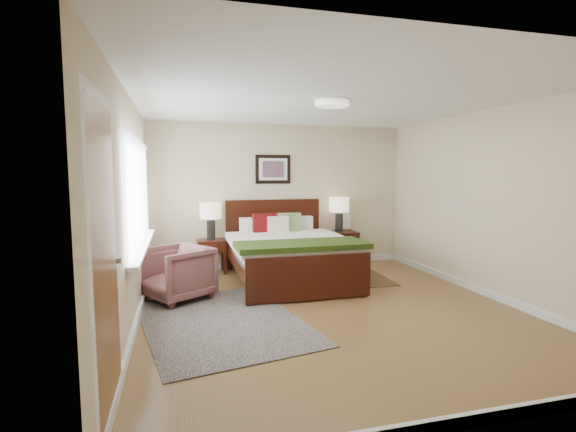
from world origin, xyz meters
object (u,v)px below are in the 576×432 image
object	(u,v)px
armchair	(177,273)
rug_persian	(222,321)
nightstand_left	(211,247)
bed	(288,246)
lamp_right	(339,207)
nightstand_right	(339,245)
lamp_left	(211,214)

from	to	relation	value
armchair	rug_persian	world-z (taller)	armchair
nightstand_left	armchair	bearing A→B (deg)	-111.90
bed	rug_persian	world-z (taller)	bed
nightstand_left	lamp_right	xyz separation A→B (m)	(2.26, 0.02, 0.61)
nightstand_right	lamp_left	world-z (taller)	lamp_left
bed	nightstand_right	distance (m)	1.44
bed	armchair	world-z (taller)	bed
bed	armchair	bearing A→B (deg)	-161.60
bed	lamp_left	distance (m)	1.45
lamp_left	nightstand_left	bearing A→B (deg)	-90.00
lamp_right	rug_persian	distance (m)	3.50
lamp_left	bed	bearing A→B (deg)	-37.48
nightstand_right	lamp_right	bearing A→B (deg)	90.00
nightstand_right	armchair	size ratio (longest dim) A/B	0.80
lamp_left	armchair	world-z (taller)	lamp_left
lamp_left	rug_persian	xyz separation A→B (m)	(-0.08, -2.38, -0.98)
lamp_right	lamp_left	bearing A→B (deg)	180.00
lamp_left	armchair	distance (m)	1.62
nightstand_right	lamp_left	bearing A→B (deg)	179.67
rug_persian	lamp_left	bearing A→B (deg)	77.36
bed	nightstand_left	size ratio (longest dim) A/B	3.93
lamp_left	lamp_right	size ratio (longest dim) A/B	1.00
nightstand_left	lamp_right	distance (m)	2.34
lamp_left	lamp_right	world-z (taller)	lamp_right
nightstand_left	armchair	size ratio (longest dim) A/B	0.72
nightstand_left	rug_persian	distance (m)	2.40
nightstand_left	nightstand_right	size ratio (longest dim) A/B	0.90
lamp_left	rug_persian	distance (m)	2.58
bed	armchair	distance (m)	1.75
nightstand_left	armchair	distance (m)	1.48
nightstand_left	rug_persian	xyz separation A→B (m)	(-0.08, -2.36, -0.43)
nightstand_left	rug_persian	bearing A→B (deg)	-91.85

